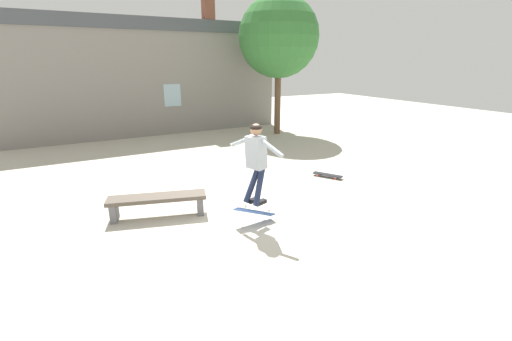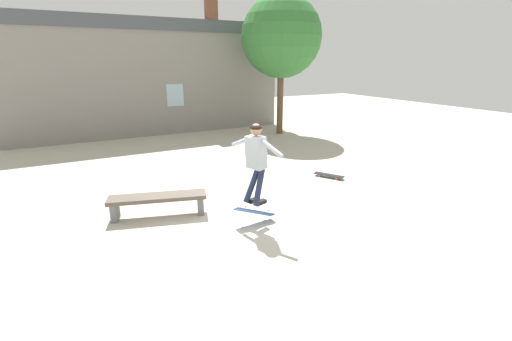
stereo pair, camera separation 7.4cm
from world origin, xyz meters
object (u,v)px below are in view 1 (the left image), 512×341
Objects in this scene: skater at (256,157)px; skateboard_flipping at (255,212)px; park_bench at (157,201)px; skateboard_resting at (328,175)px; tree_right at (279,37)px.

skater is 1.90× the size of skateboard_flipping.
skateboard_resting is (4.57, 0.28, -0.26)m from park_bench.
park_bench is 1.96m from skateboard_flipping.
tree_right is 9.40m from park_bench.
skater is 1.94× the size of skateboard_resting.
park_bench is at bearing 124.51° from skater.
skater is at bearing -124.51° from tree_right.
skateboard_resting is at bearing 31.50° from skateboard_flipping.
tree_right reaches higher than skater.
tree_right is 6.86× the size of skateboard_flipping.
skateboard_flipping is at bearing 108.40° from skater.
skateboard_flipping is at bearing -124.68° from tree_right.
tree_right is at bearing -48.62° from skateboard_resting.
skater is at bearing -21.10° from park_bench.
skateboard_resting is (-1.87, -5.59, -3.81)m from tree_right.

